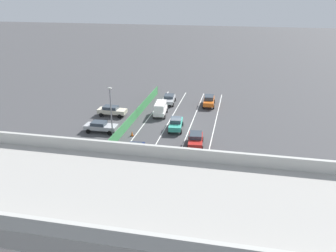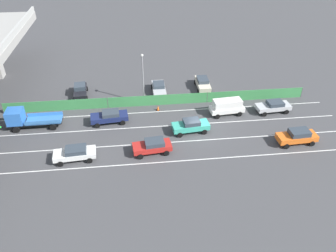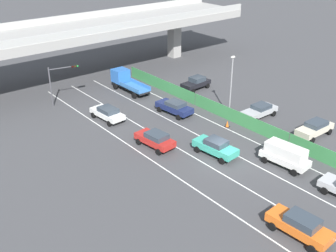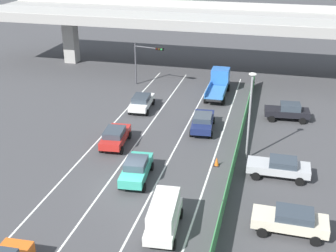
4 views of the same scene
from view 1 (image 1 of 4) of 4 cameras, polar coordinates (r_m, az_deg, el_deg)
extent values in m
plane|color=#424244|center=(50.72, 1.68, -0.11)|extent=(300.00, 300.00, 0.00)
cube|color=silver|center=(45.98, 7.03, -2.63)|extent=(0.14, 45.05, 0.01)
cube|color=silver|center=(46.34, 2.78, -2.29)|extent=(0.14, 45.05, 0.01)
cube|color=silver|center=(46.95, -1.38, -1.94)|extent=(0.14, 45.05, 0.01)
cube|color=silver|center=(47.79, -5.40, -1.60)|extent=(0.14, 45.05, 0.01)
cube|color=#A09E99|center=(22.65, -11.59, -10.93)|extent=(57.26, 9.88, 1.18)
cube|color=#B2B2AD|center=(26.01, -7.74, -3.58)|extent=(57.26, 0.30, 0.90)
cube|color=#B2B2AD|center=(18.63, -17.66, -15.66)|extent=(57.26, 0.30, 0.90)
cube|color=#3D8E4C|center=(48.03, -7.45, -0.59)|extent=(0.06, 41.05, 1.53)
cylinder|color=#4C514C|center=(66.69, -1.74, 5.92)|extent=(0.10, 0.10, 1.53)
cylinder|color=#4C514C|center=(54.10, -5.12, 2.08)|extent=(0.10, 0.10, 1.53)
cylinder|color=#4C514C|center=(42.19, -10.44, -4.01)|extent=(0.10, 0.10, 1.53)
cylinder|color=#4C514C|center=(31.75, -19.83, -14.34)|extent=(0.10, 0.10, 1.53)
cube|color=silver|center=(55.03, -1.26, 2.52)|extent=(2.10, 4.59, 0.61)
cube|color=silver|center=(54.77, -1.27, 3.32)|extent=(1.82, 3.77, 1.01)
cylinder|color=black|center=(53.66, -0.57, 1.50)|extent=(0.28, 0.66, 0.64)
cylinder|color=black|center=(53.89, -2.38, 1.57)|extent=(0.28, 0.66, 0.64)
cylinder|color=black|center=(56.49, -0.18, 2.54)|extent=(0.28, 0.66, 0.64)
cylinder|color=black|center=(56.71, -1.90, 2.61)|extent=(0.28, 0.66, 0.64)
cube|color=#B7BABC|center=(60.83, 0.16, 4.37)|extent=(2.15, 4.67, 0.55)
cube|color=#333D47|center=(60.89, 0.18, 4.90)|extent=(1.74, 2.13, 0.48)
cylinder|color=black|center=(59.40, 0.83, 3.50)|extent=(0.27, 0.66, 0.64)
cylinder|color=black|center=(59.62, -0.89, 3.57)|extent=(0.27, 0.66, 0.64)
cylinder|color=black|center=(62.32, 1.16, 4.37)|extent=(0.27, 0.66, 0.64)
cylinder|color=black|center=(62.53, -0.49, 4.44)|extent=(0.27, 0.66, 0.64)
cube|color=red|center=(44.41, 4.53, -2.33)|extent=(2.18, 4.44, 0.61)
cube|color=#333D47|center=(44.46, 4.56, -1.52)|extent=(1.75, 2.27, 0.51)
cylinder|color=black|center=(43.28, 5.61, -3.71)|extent=(0.28, 0.66, 0.64)
cylinder|color=black|center=(43.31, 3.29, -3.62)|extent=(0.28, 0.66, 0.64)
cylinder|color=black|center=(45.93, 5.66, -2.17)|extent=(0.28, 0.66, 0.64)
cylinder|color=black|center=(45.96, 3.47, -2.08)|extent=(0.28, 0.66, 0.64)
cube|color=orange|center=(60.03, 6.71, 4.04)|extent=(1.96, 4.68, 0.66)
cube|color=#333D47|center=(60.03, 6.75, 4.67)|extent=(1.63, 2.33, 0.60)
cylinder|color=black|center=(58.67, 7.46, 3.09)|extent=(0.25, 0.65, 0.64)
cylinder|color=black|center=(58.72, 5.78, 3.18)|extent=(0.25, 0.65, 0.64)
cylinder|color=black|center=(61.65, 7.56, 3.99)|extent=(0.25, 0.65, 0.64)
cylinder|color=black|center=(61.70, 5.96, 4.08)|extent=(0.25, 0.65, 0.64)
cube|color=teal|center=(49.39, 1.28, 0.29)|extent=(2.14, 4.60, 0.66)
cube|color=#333D47|center=(49.26, 1.30, 0.98)|extent=(1.69, 2.09, 0.53)
cylinder|color=black|center=(48.11, 2.13, -0.94)|extent=(0.28, 0.66, 0.64)
cylinder|color=black|center=(48.25, 0.12, -0.86)|extent=(0.28, 0.66, 0.64)
cylinder|color=black|center=(50.92, 2.38, 0.35)|extent=(0.28, 0.66, 0.64)
cylinder|color=black|center=(51.05, 0.47, 0.43)|extent=(0.28, 0.66, 0.64)
cube|color=navy|center=(41.31, -5.56, -4.26)|extent=(2.23, 4.78, 0.63)
cube|color=#333D47|center=(41.26, -5.53, -3.45)|extent=(1.78, 2.23, 0.46)
cylinder|color=black|center=(39.98, -4.72, -5.92)|extent=(0.28, 0.66, 0.64)
cylinder|color=black|center=(40.34, -7.25, -5.76)|extent=(0.28, 0.66, 0.64)
cylinder|color=black|center=(42.74, -3.92, -3.99)|extent=(0.28, 0.66, 0.64)
cylinder|color=black|center=(43.09, -6.29, -3.86)|extent=(0.28, 0.66, 0.64)
cube|color=silver|center=(36.92, 3.26, -7.58)|extent=(2.11, 4.60, 0.56)
cube|color=#333D47|center=(36.84, 3.30, -6.72)|extent=(1.73, 2.33, 0.49)
cylinder|color=black|center=(35.78, 4.49, -9.45)|extent=(0.27, 0.65, 0.64)
cylinder|color=black|center=(35.88, 1.62, -9.28)|extent=(0.27, 0.65, 0.64)
cylinder|color=black|center=(38.42, 4.75, -7.12)|extent=(0.27, 0.65, 0.64)
cylinder|color=black|center=(38.52, 2.10, -6.98)|extent=(0.27, 0.65, 0.64)
cube|color=black|center=(33.94, -10.09, -10.82)|extent=(1.65, 6.40, 0.25)
cube|color=blue|center=(31.68, -11.64, -11.39)|extent=(1.98, 1.94, 1.72)
cube|color=#3875BC|center=(34.66, -9.50, -9.70)|extent=(2.01, 4.34, 0.10)
cube|color=#3875BC|center=(34.24, -8.04, -9.52)|extent=(0.14, 4.31, 0.52)
cube|color=#3875BC|center=(34.84, -10.99, -9.13)|extent=(0.14, 4.31, 0.52)
cylinder|color=black|center=(32.13, -9.76, -13.54)|extent=(0.27, 0.80, 0.80)
cylinder|color=black|center=(32.80, -13.04, -13.01)|extent=(0.27, 0.80, 0.80)
cylinder|color=black|center=(35.53, -7.32, -9.66)|extent=(0.27, 0.80, 0.80)
cylinder|color=black|center=(36.14, -10.31, -9.28)|extent=(0.27, 0.80, 0.80)
cube|color=beige|center=(55.52, -9.12, 2.44)|extent=(4.51, 1.81, 0.63)
cube|color=#333D47|center=(55.43, -9.37, 2.99)|extent=(2.25, 1.57, 0.47)
cylinder|color=black|center=(55.92, -7.31, 2.16)|extent=(0.64, 0.23, 0.64)
cylinder|color=black|center=(54.38, -7.92, 1.56)|extent=(0.64, 0.23, 0.64)
cylinder|color=black|center=(57.00, -10.20, 2.37)|extent=(0.64, 0.23, 0.64)
cylinder|color=black|center=(55.48, -10.88, 1.78)|extent=(0.64, 0.23, 0.64)
cube|color=#B2B5B7|center=(49.48, -10.88, -0.13)|extent=(4.59, 1.85, 0.56)
cube|color=#333D47|center=(49.41, -11.24, 0.44)|extent=(1.98, 1.61, 0.45)
cylinder|color=black|center=(49.88, -8.80, -0.36)|extent=(0.64, 0.22, 0.64)
cylinder|color=black|center=(48.31, -9.52, -1.14)|extent=(0.64, 0.22, 0.64)
cylinder|color=black|center=(51.00, -12.09, -0.09)|extent=(0.64, 0.22, 0.64)
cylinder|color=black|center=(49.47, -12.90, -0.85)|extent=(0.64, 0.22, 0.64)
cube|color=black|center=(40.51, -17.55, -5.82)|extent=(4.33, 2.09, 0.58)
cube|color=#333D47|center=(40.37, -18.00, -5.04)|extent=(1.97, 1.69, 0.60)
cylinder|color=black|center=(40.87, -15.15, -6.00)|extent=(0.66, 0.27, 0.64)
cylinder|color=black|center=(39.45, -16.08, -7.16)|extent=(0.66, 0.27, 0.64)
cylinder|color=black|center=(42.00, -18.78, -5.66)|extent=(0.66, 0.27, 0.64)
cylinder|color=black|center=(40.62, -19.82, -6.76)|extent=(0.66, 0.27, 0.64)
cylinder|color=#47474C|center=(29.32, 7.12, -12.31)|extent=(0.18, 0.18, 4.89)
cylinder|color=#47474C|center=(28.61, 3.91, -8.06)|extent=(3.46, 0.77, 0.12)
cube|color=black|center=(29.03, 1.28, -7.55)|extent=(1.00, 0.45, 0.32)
sphere|color=#390706|center=(29.06, 1.95, -7.51)|extent=(0.20, 0.20, 0.20)
sphere|color=#3B2806|center=(29.16, 1.39, -7.41)|extent=(0.20, 0.20, 0.20)
sphere|color=green|center=(29.25, 0.84, -7.30)|extent=(0.20, 0.20, 0.20)
cylinder|color=gray|center=(45.66, -9.25, 1.72)|extent=(0.16, 0.16, 6.87)
ellipsoid|color=silver|center=(44.58, -9.52, 6.09)|extent=(0.60, 0.36, 0.28)
cone|color=orange|center=(47.63, -5.91, -1.22)|extent=(0.36, 0.36, 0.74)
cube|color=black|center=(47.77, -5.89, -1.61)|extent=(0.47, 0.47, 0.03)
camera|label=2|loc=(46.17, 47.59, 21.25)|focal=35.58mm
camera|label=3|loc=(70.91, 27.15, 20.15)|focal=43.82mm
camera|label=4|loc=(74.01, -2.00, 20.09)|focal=47.10mm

